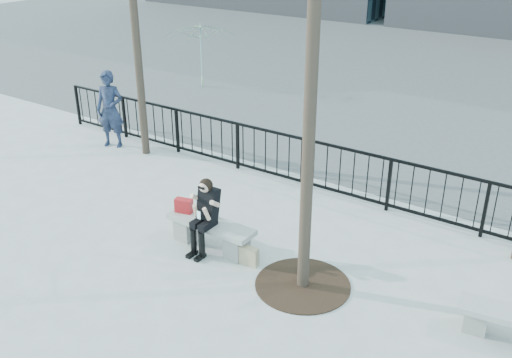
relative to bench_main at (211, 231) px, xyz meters
The scene contains 10 objects.
ground 0.30m from the bench_main, ahead, with size 120.00×120.00×0.00m, color #999994.
street_surface 15.00m from the bench_main, 90.00° to the left, with size 60.00×23.00×0.01m, color #474747.
railing 3.01m from the bench_main, 90.00° to the left, with size 14.00×0.06×1.10m.
tree_grate 1.92m from the bench_main, ahead, with size 1.50×1.50×0.02m, color black.
bench_main is the anchor object (origin of this frame).
seated_woman 0.40m from the bench_main, 90.00° to the right, with size 0.50×0.64×1.34m.
handbag 0.69m from the bench_main, behind, with size 0.31×0.14×0.25m, color #B21619.
shopping_bag 0.87m from the bench_main, ahead, with size 0.34×0.13×0.32m, color #C7B98C.
standing_man 5.60m from the bench_main, 154.42° to the left, with size 0.69×0.46×1.90m, color black.
vendor_umbrella 10.21m from the bench_main, 130.10° to the left, with size 2.30×2.35×2.11m, color #E0F536.
Camera 1 is at (5.46, -6.62, 5.28)m, focal length 40.00 mm.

